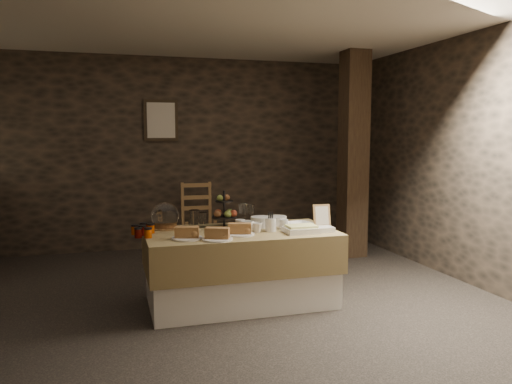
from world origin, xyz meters
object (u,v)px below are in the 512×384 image
object	(u,v)px
timber_column	(353,155)
fruit_stand	(225,212)
buffet_table	(241,262)
chair	(198,222)

from	to	relation	value
timber_column	fruit_stand	bearing A→B (deg)	-149.81
buffet_table	fruit_stand	bearing A→B (deg)	107.99
chair	timber_column	distance (m)	2.21
fruit_stand	chair	bearing A→B (deg)	88.22
chair	timber_column	bearing A→B (deg)	-22.06
timber_column	fruit_stand	world-z (taller)	timber_column
fruit_stand	buffet_table	bearing A→B (deg)	-72.01
buffet_table	timber_column	size ratio (longest dim) A/B	0.66
buffet_table	fruit_stand	distance (m)	0.51
chair	fruit_stand	size ratio (longest dim) A/B	2.08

